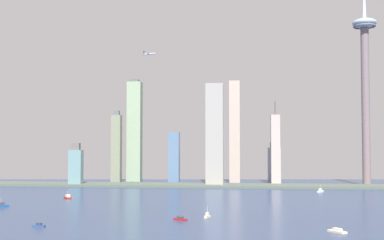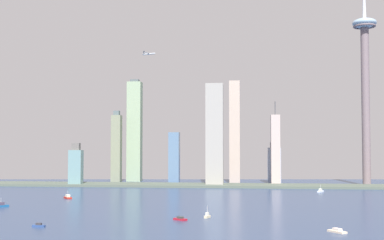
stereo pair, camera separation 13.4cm
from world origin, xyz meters
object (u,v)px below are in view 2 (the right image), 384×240
(skyscraper_6, at_px, (235,132))
(skyscraper_1, at_px, (135,131))
(observation_tower, at_px, (365,68))
(skyscraper_0, at_px, (116,148))
(skyscraper_4, at_px, (174,158))
(boat_4, at_px, (337,231))
(skyscraper_3, at_px, (214,135))
(boat_7, at_px, (1,205))
(boat_3, at_px, (39,225))
(skyscraper_7, at_px, (76,167))
(skyscraper_5, at_px, (274,164))
(boat_1, at_px, (207,216))
(boat_2, at_px, (68,197))
(boat_6, at_px, (320,191))
(boat_5, at_px, (180,219))
(airplane, at_px, (149,54))
(skyscraper_2, at_px, (275,150))

(skyscraper_6, bearing_deg, skyscraper_1, 170.24)
(observation_tower, bearing_deg, skyscraper_0, 174.47)
(observation_tower, distance_m, skyscraper_4, 347.43)
(observation_tower, bearing_deg, boat_4, -105.05)
(skyscraper_3, height_order, boat_7, skyscraper_3)
(boat_3, bearing_deg, skyscraper_6, -98.62)
(boat_7, bearing_deg, boat_3, -92.29)
(skyscraper_1, relative_size, skyscraper_3, 1.13)
(skyscraper_4, distance_m, boat_3, 486.14)
(skyscraper_3, relative_size, skyscraper_7, 2.39)
(skyscraper_4, relative_size, boat_7, 5.68)
(skyscraper_5, relative_size, boat_1, 6.35)
(skyscraper_1, height_order, boat_1, skyscraper_1)
(skyscraper_5, xyz_separation_m, skyscraper_7, (-319.40, -89.78, -1.31))
(skyscraper_1, xyz_separation_m, skyscraper_4, (78.20, -41.84, -47.07))
(boat_2, relative_size, boat_6, 1.20)
(skyscraper_1, bearing_deg, boat_3, -86.17)
(skyscraper_0, distance_m, skyscraper_3, 193.25)
(skyscraper_1, xyz_separation_m, skyscraper_7, (-71.02, -113.63, -59.70))
(boat_3, relative_size, boat_6, 0.80)
(skyscraper_4, distance_m, boat_1, 428.62)
(boat_5, xyz_separation_m, boat_7, (-200.79, 76.42, 0.57))
(skyscraper_0, distance_m, skyscraper_6, 209.93)
(skyscraper_3, distance_m, boat_4, 451.89)
(skyscraper_1, xyz_separation_m, skyscraper_3, (150.76, -98.77, -8.82))
(skyscraper_1, relative_size, boat_4, 11.70)
(skyscraper_3, height_order, airplane, airplane)
(boat_4, xyz_separation_m, boat_6, (34.65, 341.04, 0.67))
(boat_4, bearing_deg, boat_7, -147.22)
(observation_tower, distance_m, skyscraper_0, 440.72)
(skyscraper_1, bearing_deg, skyscraper_0, -136.29)
(skyscraper_4, xyz_separation_m, boat_3, (-43.07, -482.38, -42.31))
(skyscraper_6, height_order, boat_1, skyscraper_6)
(skyscraper_1, relative_size, boat_3, 16.83)
(skyscraper_0, relative_size, boat_4, 7.99)
(skyscraper_0, distance_m, skyscraper_2, 277.88)
(skyscraper_3, xyz_separation_m, boat_1, (15.18, -360.55, -79.89))
(skyscraper_4, height_order, boat_1, skyscraper_4)
(observation_tower, relative_size, boat_3, 34.06)
(skyscraper_2, xyz_separation_m, boat_6, (54.85, -123.44, -55.56))
(skyscraper_4, xyz_separation_m, skyscraper_5, (170.18, 18.00, -11.32))
(skyscraper_2, height_order, boat_5, skyscraper_2)
(skyscraper_1, distance_m, skyscraper_3, 180.45)
(skyscraper_1, xyz_separation_m, boat_3, (35.13, -524.22, -89.39))
(boat_4, height_order, boat_5, boat_4)
(skyscraper_1, bearing_deg, boat_2, -93.13)
(skyscraper_6, relative_size, boat_2, 10.72)
(skyscraper_3, height_order, skyscraper_5, skyscraper_3)
(boat_7, bearing_deg, boat_4, -60.27)
(boat_3, bearing_deg, airplane, -82.79)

